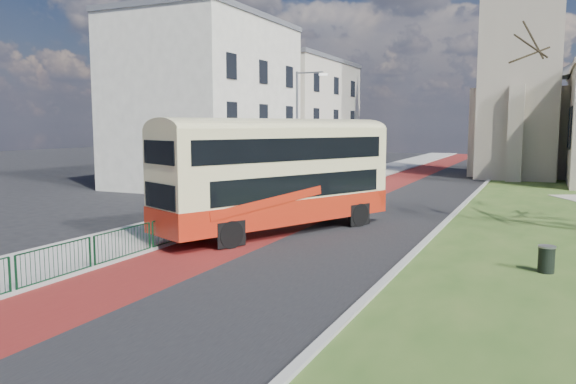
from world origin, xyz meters
The scene contains 12 objects.
ground centered at (0.00, 0.00, 0.00)m, with size 160.00×160.00×0.00m, color black.
road_carriageway centered at (1.50, 20.00, 0.01)m, with size 9.00×120.00×0.01m, color black.
bus_lane centered at (-1.20, 20.00, 0.01)m, with size 3.40×120.00×0.01m, color #591414.
pavement_west centered at (-5.00, 20.00, 0.06)m, with size 4.00×120.00×0.12m, color gray.
kerb_west centered at (-3.00, 20.00, 0.07)m, with size 0.25×120.00×0.13m, color #999993.
kerb_east centered at (6.10, 22.00, 0.07)m, with size 0.25×80.00×0.13m, color #999993.
pedestrian_railing centered at (-2.95, 4.00, 0.55)m, with size 0.07×24.00×1.12m.
street_block_near centered at (-14.00, 22.00, 6.51)m, with size 10.30×14.30×13.00m.
street_block_far centered at (-14.00, 38.00, 5.76)m, with size 10.30×16.30×11.50m.
streetlamp centered at (-4.35, 18.00, 4.59)m, with size 2.13×0.18×8.00m.
bus centered at (-0.20, 6.18, 2.72)m, with size 7.12×11.45×4.76m.
litter_bin centered at (10.46, 3.51, 0.48)m, with size 0.60×0.60×0.86m.
Camera 1 is at (10.22, -15.67, 4.67)m, focal length 35.00 mm.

